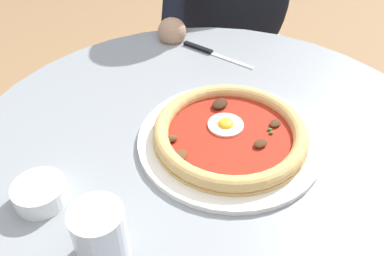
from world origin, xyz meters
TOP-DOWN VIEW (x-y plane):
  - dining_table at (0.00, 0.00)m, footprint 0.89×0.89m
  - pizza_on_plate at (-0.03, -0.01)m, footprint 0.32×0.32m
  - water_glass at (0.10, 0.25)m, footprint 0.07×0.07m
  - steak_knife at (0.07, -0.31)m, footprint 0.18×0.08m
  - ramekin_capers at (0.22, 0.18)m, footprint 0.08×0.08m
  - diner_person at (0.08, -0.67)m, footprint 0.39×0.52m
  - cafe_chair_diner at (0.09, -0.82)m, footprint 0.44×0.44m

SIDE VIEW (x-z plane):
  - diner_person at x=0.08m, z-range -0.07..1.11m
  - dining_table at x=0.00m, z-range 0.17..0.90m
  - cafe_chair_diner at x=0.09m, z-range 0.09..0.99m
  - steak_knife at x=0.07m, z-range 0.72..0.73m
  - pizza_on_plate at x=-0.03m, z-range 0.72..0.76m
  - ramekin_capers at x=0.22m, z-range 0.73..0.76m
  - water_glass at x=0.10m, z-range 0.72..0.80m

